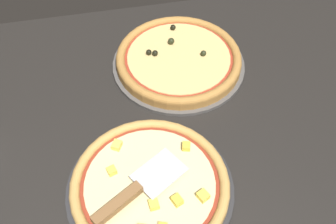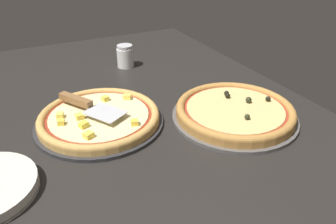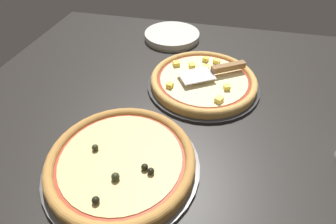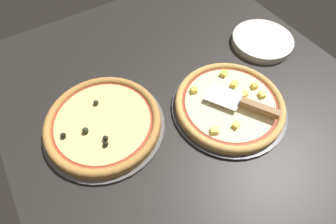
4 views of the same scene
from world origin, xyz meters
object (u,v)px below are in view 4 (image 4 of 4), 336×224
plate_stack (262,41)px  pizza_back (103,122)px  serving_spatula (249,104)px  pizza_front (230,104)px

plate_stack → pizza_back: bearing=92.2°
pizza_back → plate_stack: 67.54cm
serving_spatula → pizza_back: bearing=64.2°
pizza_front → pizza_back: pizza_back is taller
serving_spatula → plate_stack: size_ratio=0.94×
pizza_front → plate_stack: (17.20, -30.57, -0.95)cm
serving_spatula → plate_stack: bearing=-51.5°
plate_stack → pizza_front: bearing=119.4°
pizza_back → serving_spatula: size_ratio=1.60×
serving_spatula → pizza_front: bearing=33.2°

